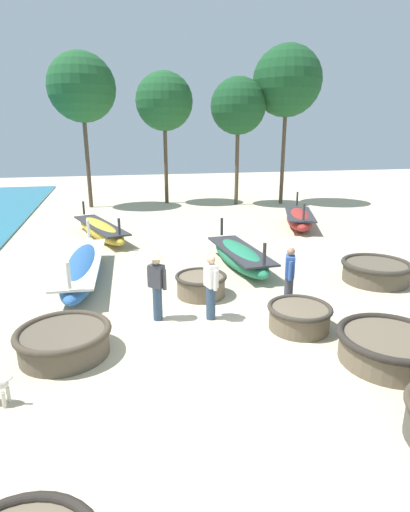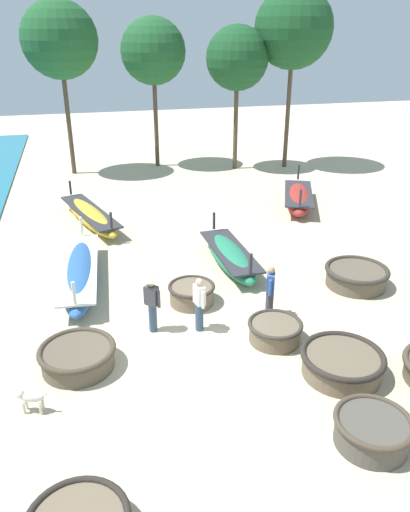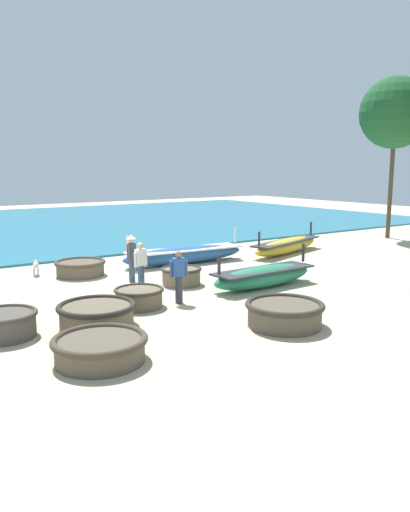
{
  "view_description": "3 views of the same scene",
  "coord_description": "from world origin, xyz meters",
  "px_view_note": "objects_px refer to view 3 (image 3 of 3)",
  "views": [
    {
      "loc": [
        -2.05,
        -7.31,
        4.15
      ],
      "look_at": [
        0.59,
        3.11,
        0.95
      ],
      "focal_mm": 28.0,
      "sensor_mm": 36.0,
      "label": 1
    },
    {
      "loc": [
        -2.47,
        -10.11,
        7.54
      ],
      "look_at": [
        1.0,
        3.54,
        1.03
      ],
      "focal_mm": 35.0,
      "sensor_mm": 36.0,
      "label": 2
    },
    {
      "loc": [
        14.57,
        -6.15,
        3.98
      ],
      "look_at": [
        1.02,
        3.08,
        1.05
      ],
      "focal_mm": 35.0,
      "sensor_mm": 36.0,
      "label": 3
    }
  ],
  "objects_px": {
    "coracle_center": "(100,348)",
    "coracle_beside_post": "(80,267)",
    "long_boat_blue_hull": "(185,255)",
    "long_boat_green_hull": "(264,276)",
    "coracle_front_right": "(139,297)",
    "coracle_upturned": "(4,323)",
    "fisherman_crouching": "(141,265)",
    "fisherman_with_hat": "(179,276)",
    "tree_rightmost": "(395,113)",
    "long_boat_white_hull": "(287,246)",
    "fisherman_standing_right": "(132,255)",
    "dog": "(36,265)",
    "coracle_front_left": "(285,313)",
    "coracle_far_right": "(181,275)",
    "coracle_tilted": "(97,314)"
  },
  "relations": [
    {
      "from": "fisherman_crouching",
      "to": "long_boat_green_hull",
      "type": "bearing_deg",
      "value": 61.36
    },
    {
      "from": "coracle_tilted",
      "to": "coracle_upturned",
      "type": "bearing_deg",
      "value": -102.85
    },
    {
      "from": "coracle_tilted",
      "to": "coracle_far_right",
      "type": "bearing_deg",
      "value": 122.94
    },
    {
      "from": "coracle_tilted",
      "to": "long_boat_green_hull",
      "type": "distance_m",
      "value": 6.32
    },
    {
      "from": "long_boat_white_hull",
      "to": "fisherman_standing_right",
      "type": "distance_m",
      "value": 8.72
    },
    {
      "from": "coracle_center",
      "to": "coracle_beside_post",
      "type": "xyz_separation_m",
      "value": [
        -8.26,
        2.65,
        0.01
      ]
    },
    {
      "from": "long_boat_green_hull",
      "to": "fisherman_crouching",
      "type": "relative_size",
      "value": 2.65
    },
    {
      "from": "long_boat_blue_hull",
      "to": "fisherman_with_hat",
      "type": "bearing_deg",
      "value": -33.47
    },
    {
      "from": "coracle_far_right",
      "to": "tree_rightmost",
      "type": "xyz_separation_m",
      "value": [
        -3.19,
        15.74,
        6.56
      ]
    },
    {
      "from": "coracle_beside_post",
      "to": "long_boat_green_hull",
      "type": "relative_size",
      "value": 0.45
    },
    {
      "from": "long_boat_blue_hull",
      "to": "long_boat_green_hull",
      "type": "distance_m",
      "value": 5.01
    },
    {
      "from": "coracle_beside_post",
      "to": "coracle_front_right",
      "type": "bearing_deg",
      "value": -1.32
    },
    {
      "from": "long_boat_green_hull",
      "to": "dog",
      "type": "distance_m",
      "value": 8.48
    },
    {
      "from": "fisherman_crouching",
      "to": "dog",
      "type": "relative_size",
      "value": 2.37
    },
    {
      "from": "long_boat_blue_hull",
      "to": "fisherman_crouching",
      "type": "distance_m",
      "value": 4.73
    },
    {
      "from": "long_boat_blue_hull",
      "to": "coracle_tilted",
      "type": "bearing_deg",
      "value": -46.89
    },
    {
      "from": "fisherman_standing_right",
      "to": "tree_rightmost",
      "type": "bearing_deg",
      "value": 96.22
    },
    {
      "from": "tree_rightmost",
      "to": "long_boat_green_hull",
      "type": "bearing_deg",
      "value": -69.76
    },
    {
      "from": "coracle_front_left",
      "to": "long_boat_green_hull",
      "type": "height_order",
      "value": "long_boat_green_hull"
    },
    {
      "from": "coracle_center",
      "to": "coracle_front_left",
      "type": "height_order",
      "value": "coracle_front_left"
    },
    {
      "from": "coracle_front_right",
      "to": "fisherman_standing_right",
      "type": "relative_size",
      "value": 0.86
    },
    {
      "from": "long_boat_white_hull",
      "to": "fisherman_standing_right",
      "type": "height_order",
      "value": "fisherman_standing_right"
    },
    {
      "from": "long_boat_green_hull",
      "to": "long_boat_white_hull",
      "type": "bearing_deg",
      "value": 130.23
    },
    {
      "from": "long_boat_blue_hull",
      "to": "coracle_far_right",
      "type": "bearing_deg",
      "value": -33.62
    },
    {
      "from": "long_boat_blue_hull",
      "to": "fisherman_with_hat",
      "type": "xyz_separation_m",
      "value": [
        5.13,
        -3.39,
        0.45
      ]
    },
    {
      "from": "long_boat_white_hull",
      "to": "dog",
      "type": "height_order",
      "value": "long_boat_white_hull"
    },
    {
      "from": "coracle_tilted",
      "to": "tree_rightmost",
      "type": "relative_size",
      "value": 0.22
    },
    {
      "from": "coracle_tilted",
      "to": "fisherman_with_hat",
      "type": "bearing_deg",
      "value": 104.26
    },
    {
      "from": "fisherman_standing_right",
      "to": "tree_rightmost",
      "type": "height_order",
      "value": "tree_rightmost"
    },
    {
      "from": "coracle_upturned",
      "to": "fisherman_crouching",
      "type": "xyz_separation_m",
      "value": [
        -2.33,
        4.8,
        0.5
      ]
    },
    {
      "from": "tree_rightmost",
      "to": "coracle_upturned",
      "type": "bearing_deg",
      "value": -76.22
    },
    {
      "from": "coracle_front_left",
      "to": "dog",
      "type": "relative_size",
      "value": 3.04
    },
    {
      "from": "coracle_beside_post",
      "to": "long_boat_white_hull",
      "type": "distance_m",
      "value": 9.76
    },
    {
      "from": "coracle_far_right",
      "to": "tree_rightmost",
      "type": "bearing_deg",
      "value": 101.45
    },
    {
      "from": "fisherman_with_hat",
      "to": "tree_rightmost",
      "type": "height_order",
      "value": "tree_rightmost"
    },
    {
      "from": "long_boat_blue_hull",
      "to": "fisherman_with_hat",
      "type": "height_order",
      "value": "fisherman_with_hat"
    },
    {
      "from": "long_boat_blue_hull",
      "to": "dog",
      "type": "relative_size",
      "value": 8.4
    },
    {
      "from": "coracle_front_right",
      "to": "coracle_upturned",
      "type": "distance_m",
      "value": 3.85
    },
    {
      "from": "coracle_far_right",
      "to": "dog",
      "type": "xyz_separation_m",
      "value": [
        -4.35,
        -3.68,
        0.05
      ]
    },
    {
      "from": "coracle_front_left",
      "to": "fisherman_with_hat",
      "type": "relative_size",
      "value": 1.28
    },
    {
      "from": "long_boat_white_hull",
      "to": "fisherman_standing_right",
      "type": "bearing_deg",
      "value": -81.45
    },
    {
      "from": "coracle_front_left",
      "to": "coracle_tilted",
      "type": "bearing_deg",
      "value": -123.59
    },
    {
      "from": "long_boat_blue_hull",
      "to": "fisherman_crouching",
      "type": "bearing_deg",
      "value": -49.51
    },
    {
      "from": "dog",
      "to": "long_boat_white_hull",
      "type": "bearing_deg",
      "value": 81.18
    },
    {
      "from": "coracle_center",
      "to": "fisherman_crouching",
      "type": "relative_size",
      "value": 1.27
    },
    {
      "from": "coracle_center",
      "to": "dog",
      "type": "bearing_deg",
      "value": 171.97
    },
    {
      "from": "coracle_upturned",
      "to": "fisherman_with_hat",
      "type": "xyz_separation_m",
      "value": [
        -0.25,
        4.98,
        0.5
      ]
    },
    {
      "from": "fisherman_crouching",
      "to": "fisherman_with_hat",
      "type": "relative_size",
      "value": 1.0
    },
    {
      "from": "tree_rightmost",
      "to": "long_boat_blue_hull",
      "type": "bearing_deg",
      "value": -89.94
    },
    {
      "from": "coracle_front_right",
      "to": "long_boat_white_hull",
      "type": "relative_size",
      "value": 0.27
    }
  ]
}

